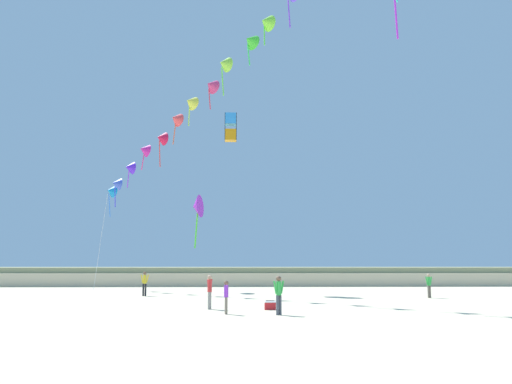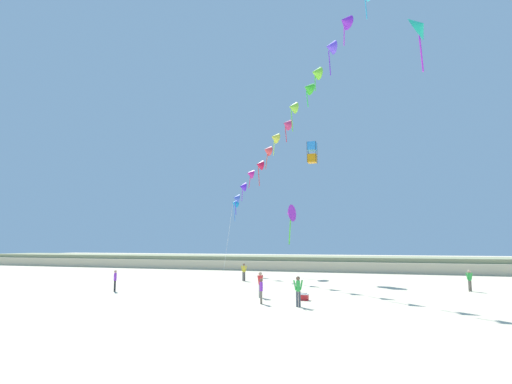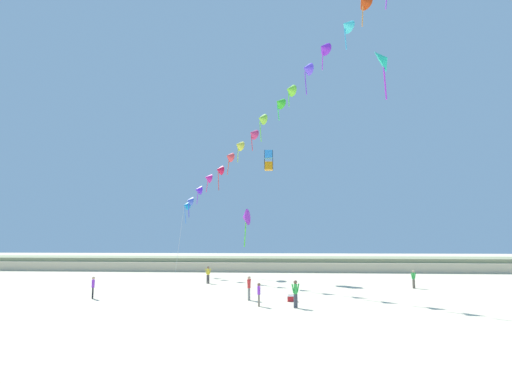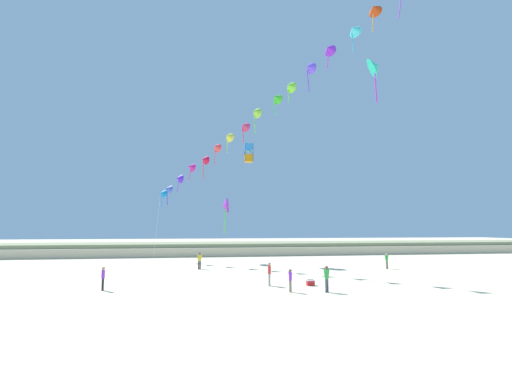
% 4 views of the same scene
% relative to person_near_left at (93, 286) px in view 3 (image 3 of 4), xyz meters
% --- Properties ---
extents(ground_plane, '(240.00, 240.00, 0.00)m').
position_rel_person_near_left_xyz_m(ground_plane, '(12.14, -6.59, -0.94)').
color(ground_plane, beige).
extents(dune_ridge, '(120.00, 11.33, 1.87)m').
position_rel_person_near_left_xyz_m(dune_ridge, '(12.14, 31.81, -0.01)').
color(dune_ridge, beige).
rests_on(dune_ridge, ground).
extents(person_near_left, '(0.32, 0.54, 1.63)m').
position_rel_person_near_left_xyz_m(person_near_left, '(0.00, 0.00, 0.00)').
color(person_near_left, black).
rests_on(person_near_left, ground).
extents(person_near_right, '(0.21, 0.54, 1.52)m').
position_rel_person_near_left_xyz_m(person_near_right, '(12.66, -2.57, -0.06)').
color(person_near_right, '#726656').
rests_on(person_near_right, ground).
extents(person_mid_center, '(0.60, 0.24, 1.73)m').
position_rel_person_near_left_xyz_m(person_mid_center, '(6.48, 11.31, 0.06)').
color(person_mid_center, black).
rests_on(person_mid_center, ground).
extents(person_far_left, '(0.56, 0.41, 1.75)m').
position_rel_person_near_left_xyz_m(person_far_left, '(15.06, -3.00, 0.07)').
color(person_far_left, '#474C56').
rests_on(person_far_left, ground).
extents(person_far_right, '(0.55, 0.31, 1.63)m').
position_rel_person_near_left_xyz_m(person_far_right, '(26.03, 8.64, -0.00)').
color(person_far_right, '#726656').
rests_on(person_far_right, ground).
extents(person_far_center, '(0.27, 0.60, 1.73)m').
position_rel_person_near_left_xyz_m(person_far_center, '(11.74, 0.12, 0.06)').
color(person_far_center, gray).
rests_on(person_far_center, ground).
extents(kite_banner_string, '(22.05, 25.80, 23.58)m').
position_rel_person_near_left_xyz_m(kite_banner_string, '(11.54, 9.78, 14.97)').
color(kite_banner_string, '#1385C9').
extents(large_kite_low_lead, '(2.15, 2.45, 4.64)m').
position_rel_person_near_left_xyz_m(large_kite_low_lead, '(23.08, 4.20, 18.93)').
color(large_kite_low_lead, '#25E0A8').
extents(large_kite_mid_trail, '(1.23, 2.10, 4.57)m').
position_rel_person_near_left_xyz_m(large_kite_mid_trail, '(9.53, 18.25, 6.17)').
color(large_kite_mid_trail, '#AD2ACB').
extents(large_kite_high_solo, '(1.03, 1.03, 2.35)m').
position_rel_person_near_left_xyz_m(large_kite_high_solo, '(12.43, 17.24, 12.90)').
color(large_kite_high_solo, orange).
extents(beach_cooler, '(0.58, 0.41, 0.46)m').
position_rel_person_near_left_xyz_m(beach_cooler, '(14.82, -0.18, -0.73)').
color(beach_cooler, red).
rests_on(beach_cooler, ground).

